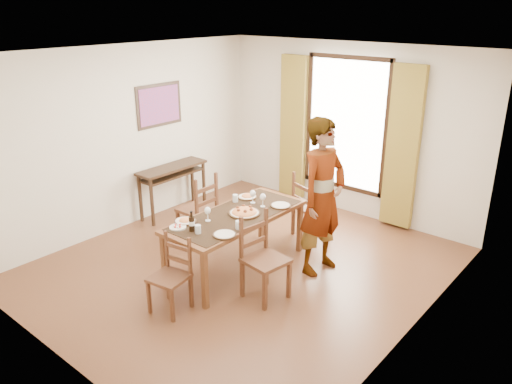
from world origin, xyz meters
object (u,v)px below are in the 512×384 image
Objects in this scene: pasta_platter at (244,210)px; console_table at (172,173)px; dining_table at (236,219)px; man at (323,197)px.

console_table is at bearing 163.32° from pasta_platter.
dining_table is 4.84× the size of pasta_platter.
man reaches higher than console_table.
pasta_platter is (2.08, -0.62, 0.12)m from console_table.
dining_table is 1.11m from man.
dining_table is at bearing -136.59° from pasta_platter.
man is at bearing 39.02° from dining_table.
man is 4.96× the size of pasta_platter.
console_table reaches higher than dining_table.
pasta_platter is at bearing 43.41° from dining_table.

